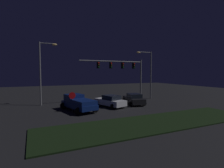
{
  "coord_description": "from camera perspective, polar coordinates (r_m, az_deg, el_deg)",
  "views": [
    {
      "loc": [
        -9.77,
        -21.63,
        4.42
      ],
      "look_at": [
        0.99,
        1.84,
        2.73
      ],
      "focal_mm": 28.24,
      "sensor_mm": 36.0,
      "label": 1
    }
  ],
  "objects": [
    {
      "name": "street_lamp_right",
      "position": [
        30.06,
        11.53,
        4.82
      ],
      "size": [
        2.96,
        0.44,
        7.9
      ],
      "color": "slate",
      "rests_on": "ground_plane"
    },
    {
      "name": "street_lamp_left",
      "position": [
        25.39,
        -21.27,
        5.43
      ],
      "size": [
        2.36,
        0.44,
        8.47
      ],
      "color": "slate",
      "rests_on": "ground_plane"
    },
    {
      "name": "grass_median",
      "position": [
        16.23,
        13.85,
        -11.98
      ],
      "size": [
        20.29,
        5.02,
        0.1
      ],
      "primitive_type": "cube",
      "color": "black",
      "rests_on": "ground_plane"
    },
    {
      "name": "pickup_truck",
      "position": [
        20.96,
        -11.0,
        -5.72
      ],
      "size": [
        3.7,
        5.72,
        1.8
      ],
      "rotation": [
        0.0,
        0.0,
        1.8
      ],
      "color": "navy",
      "rests_on": "ground_plane"
    },
    {
      "name": "car_sedan_far",
      "position": [
        24.77,
        7.06,
        -4.83
      ],
      "size": [
        3.01,
        4.66,
        1.51
      ],
      "rotation": [
        0.0,
        0.0,
        1.38
      ],
      "color": "black",
      "rests_on": "ground_plane"
    },
    {
      "name": "stop_sign",
      "position": [
        20.25,
        -12.75,
        -4.46
      ],
      "size": [
        0.76,
        0.08,
        2.23
      ],
      "color": "slate",
      "rests_on": "ground_plane"
    },
    {
      "name": "car_sedan",
      "position": [
        22.85,
        -0.54,
        -5.53
      ],
      "size": [
        3.29,
        4.74,
        1.51
      ],
      "rotation": [
        0.0,
        0.0,
        1.87
      ],
      "color": "silver",
      "rests_on": "ground_plane"
    },
    {
      "name": "traffic_signal_gantry",
      "position": [
        27.43,
        3.49,
        5.0
      ],
      "size": [
        10.32,
        0.56,
        6.5
      ],
      "color": "slate",
      "rests_on": "ground_plane"
    },
    {
      "name": "ground_plane",
      "position": [
        24.15,
        -0.31,
        -6.81
      ],
      "size": [
        80.0,
        80.0,
        0.0
      ],
      "primitive_type": "plane",
      "color": "black"
    }
  ]
}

